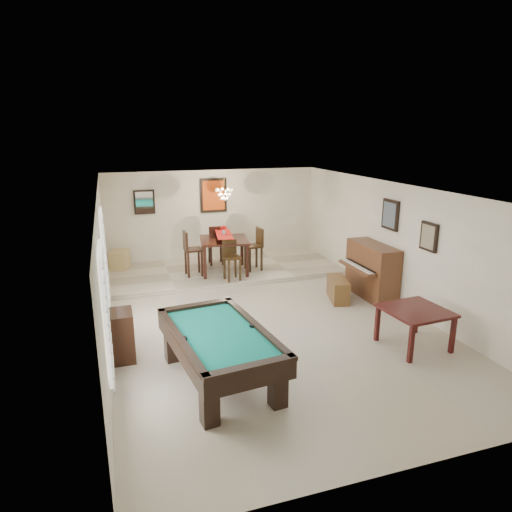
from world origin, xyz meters
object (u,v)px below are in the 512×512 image
pool_table (220,357)px  square_table (414,328)px  dining_table (224,253)px  flower_vase (224,230)px  corner_bench (120,260)px  dining_chair_east (253,249)px  upright_piano (366,271)px  piano_bench (338,289)px  dining_chair_south (232,261)px  dining_chair_north (216,245)px  chandelier (224,190)px  apothecary_chest (122,336)px  dining_chair_west (193,253)px

pool_table → square_table: pool_table is taller
dining_table → flower_vase: flower_vase is taller
corner_bench → dining_table: bearing=-24.2°
dining_table → dining_chair_east: size_ratio=1.08×
upright_piano → piano_bench: (-0.68, 0.02, -0.36)m
dining_chair_south → dining_chair_north: bearing=84.9°
dining_chair_north → chandelier: chandelier is taller
apothecary_chest → dining_chair_east: size_ratio=0.75×
dining_chair_north → dining_chair_east: 1.15m
square_table → dining_chair_east: 5.05m
square_table → dining_table: size_ratio=0.85×
square_table → chandelier: 5.86m
square_table → dining_chair_south: bearing=117.0°
flower_vase → corner_bench: size_ratio=0.44×
apothecary_chest → dining_chair_north: size_ratio=0.77×
flower_vase → dining_chair_west: flower_vase is taller
dining_chair_south → corner_bench: bearing=136.9°
dining_table → dining_chair_north: (-0.04, 0.77, 0.05)m
flower_vase → dining_chair_south: (0.02, -0.70, -0.62)m
dining_table → dining_chair_south: 0.70m
upright_piano → dining_chair_west: size_ratio=1.28×
upright_piano → chandelier: (-2.57, 2.72, 1.59)m
piano_bench → dining_chair_east: size_ratio=0.80×
piano_bench → chandelier: (-1.89, 2.70, 1.95)m
upright_piano → dining_chair_west: dining_chair_west is taller
chandelier → piano_bench: bearing=-55.0°
pool_table → square_table: 3.48m
flower_vase → dining_table: bearing=0.0°
pool_table → dining_chair_north: dining_chair_north is taller
dining_chair_south → dining_chair_east: 0.99m
pool_table → upright_piano: bearing=25.4°
apothecary_chest → dining_chair_east: dining_chair_east is taller
piano_bench → dining_chair_south: dining_chair_south is taller
upright_piano → dining_chair_north: bearing=130.0°
corner_bench → upright_piano: bearing=-34.6°
dining_chair_south → dining_chair_north: size_ratio=0.91×
dining_chair_south → upright_piano: bearing=-40.9°
square_table → dining_chair_north: bearing=111.2°
dining_table → chandelier: bearing=69.6°
dining_chair_north → piano_bench: bearing=126.0°
apothecary_chest → dining_chair_east: bearing=47.3°
apothecary_chest → dining_chair_west: bearing=63.4°
upright_piano → flower_vase: bearing=137.4°
pool_table → apothecary_chest: bearing=132.5°
square_table → dining_chair_south: dining_chair_south is taller
piano_bench → chandelier: bearing=125.0°
piano_bench → dining_chair_west: 3.71m
pool_table → upright_piano: 4.72m
square_table → dining_table: 5.36m
pool_table → dining_chair_east: bearing=60.2°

